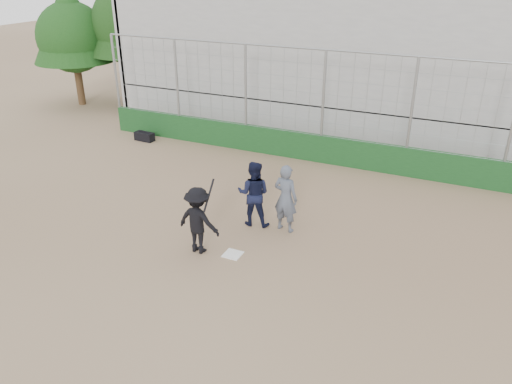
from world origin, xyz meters
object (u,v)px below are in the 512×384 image
at_px(umpire, 286,202).
at_px(equipment_bag, 144,136).
at_px(catcher_crouched, 254,204).
at_px(batter_at_plate, 198,220).

bearing_deg(umpire, equipment_bag, -20.22).
height_order(catcher_crouched, umpire, umpire).
xyz_separation_m(catcher_crouched, umpire, (0.90, 0.10, 0.23)).
bearing_deg(equipment_bag, batter_at_plate, -45.06).
bearing_deg(catcher_crouched, equipment_bag, 147.02).
bearing_deg(batter_at_plate, equipment_bag, 134.94).
relative_size(batter_at_plate, equipment_bag, 2.26).
height_order(umpire, equipment_bag, umpire).
height_order(batter_at_plate, equipment_bag, batter_at_plate).
relative_size(catcher_crouched, umpire, 0.73).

